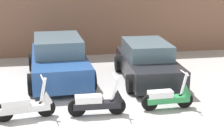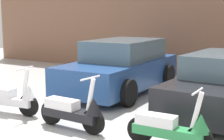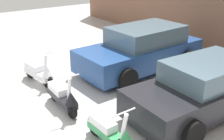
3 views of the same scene
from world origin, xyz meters
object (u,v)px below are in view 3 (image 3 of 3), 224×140
(scooter_front_left, at_px, (39,72))
(scooter_front_right, at_px, (63,96))
(car_rear_center, at_px, (203,88))
(scooter_front_center, at_px, (111,133))
(car_rear_left, at_px, (141,49))

(scooter_front_left, xyz_separation_m, scooter_front_right, (1.80, -0.10, -0.00))
(scooter_front_right, xyz_separation_m, car_rear_center, (2.01, 2.73, 0.25))
(scooter_front_center, xyz_separation_m, car_rear_center, (0.09, 2.63, 0.26))
(scooter_front_left, xyz_separation_m, car_rear_center, (3.82, 2.63, 0.25))
(scooter_front_right, height_order, car_rear_left, car_rear_left)
(scooter_front_center, relative_size, car_rear_center, 0.38)
(scooter_front_left, bearing_deg, scooter_front_right, -11.63)
(scooter_front_left, distance_m, car_rear_left, 3.36)
(scooter_front_left, height_order, car_rear_center, car_rear_center)
(scooter_front_right, xyz_separation_m, scooter_front_center, (1.92, 0.09, -0.01))
(car_rear_center, bearing_deg, scooter_front_right, -34.61)
(scooter_front_center, bearing_deg, car_rear_left, 129.24)
(car_rear_left, height_order, car_rear_center, car_rear_left)
(car_rear_center, bearing_deg, scooter_front_left, -53.61)
(car_rear_left, relative_size, car_rear_center, 1.12)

